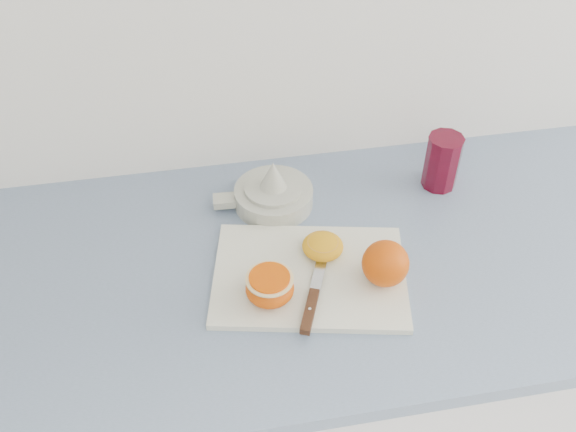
{
  "coord_description": "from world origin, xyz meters",
  "views": [
    {
      "loc": [
        -0.29,
        0.92,
        1.73
      ],
      "look_at": [
        -0.15,
        1.74,
        0.96
      ],
      "focal_mm": 40.0,
      "sensor_mm": 36.0,
      "label": 1
    }
  ],
  "objects_px": {
    "counter": "(364,382)",
    "cutting_board": "(310,276)",
    "half_orange": "(270,287)",
    "citrus_juicer": "(273,193)",
    "red_tumbler": "(442,163)"
  },
  "relations": [
    {
      "from": "citrus_juicer",
      "to": "half_orange",
      "type": "bearing_deg",
      "value": -100.24
    },
    {
      "from": "cutting_board",
      "to": "red_tumbler",
      "type": "xyz_separation_m",
      "value": [
        0.31,
        0.21,
        0.05
      ]
    },
    {
      "from": "cutting_board",
      "to": "red_tumbler",
      "type": "relative_size",
      "value": 2.88
    },
    {
      "from": "half_orange",
      "to": "red_tumbler",
      "type": "bearing_deg",
      "value": 32.5
    },
    {
      "from": "half_orange",
      "to": "citrus_juicer",
      "type": "xyz_separation_m",
      "value": [
        0.04,
        0.24,
        -0.01
      ]
    },
    {
      "from": "counter",
      "to": "cutting_board",
      "type": "height_order",
      "value": "cutting_board"
    },
    {
      "from": "counter",
      "to": "citrus_juicer",
      "type": "height_order",
      "value": "citrus_juicer"
    },
    {
      "from": "cutting_board",
      "to": "half_orange",
      "type": "distance_m",
      "value": 0.09
    },
    {
      "from": "half_orange",
      "to": "counter",
      "type": "bearing_deg",
      "value": 21.62
    },
    {
      "from": "counter",
      "to": "cutting_board",
      "type": "distance_m",
      "value": 0.48
    },
    {
      "from": "citrus_juicer",
      "to": "red_tumbler",
      "type": "height_order",
      "value": "red_tumbler"
    },
    {
      "from": "counter",
      "to": "half_orange",
      "type": "bearing_deg",
      "value": -158.38
    },
    {
      "from": "half_orange",
      "to": "citrus_juicer",
      "type": "relative_size",
      "value": 0.42
    },
    {
      "from": "counter",
      "to": "red_tumbler",
      "type": "distance_m",
      "value": 0.55
    },
    {
      "from": "half_orange",
      "to": "red_tumbler",
      "type": "distance_m",
      "value": 0.46
    }
  ]
}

